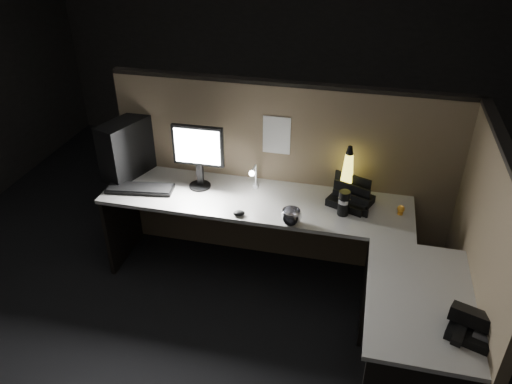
% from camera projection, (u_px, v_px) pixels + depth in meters
% --- Properties ---
extents(floor, '(6.00, 6.00, 0.00)m').
position_uv_depth(floor, '(256.00, 331.00, 3.56)').
color(floor, black).
rests_on(floor, ground).
extents(room_shell, '(6.00, 6.00, 6.00)m').
position_uv_depth(room_shell, '(257.00, 121.00, 2.71)').
color(room_shell, silver).
rests_on(room_shell, ground).
extents(partition_back, '(2.66, 0.06, 1.50)m').
position_uv_depth(partition_back, '(283.00, 177.00, 3.94)').
color(partition_back, brown).
rests_on(partition_back, ground).
extents(partition_right, '(0.06, 1.66, 1.50)m').
position_uv_depth(partition_right, '(476.00, 269.00, 2.99)').
color(partition_right, brown).
rests_on(partition_right, ground).
extents(desk, '(2.60, 1.60, 0.73)m').
position_uv_depth(desk, '(290.00, 249.00, 3.43)').
color(desk, '#B9B5AE').
rests_on(desk, ground).
extents(pc_tower, '(0.33, 0.47, 0.46)m').
position_uv_depth(pc_tower, '(126.00, 148.00, 3.90)').
color(pc_tower, black).
rests_on(pc_tower, desk).
extents(monitor, '(0.39, 0.17, 0.50)m').
position_uv_depth(monitor, '(198.00, 151.00, 3.70)').
color(monitor, black).
rests_on(monitor, desk).
extents(keyboard, '(0.52, 0.24, 0.02)m').
position_uv_depth(keyboard, '(140.00, 189.00, 3.80)').
color(keyboard, black).
rests_on(keyboard, desk).
extents(mouse, '(0.10, 0.08, 0.03)m').
position_uv_depth(mouse, '(239.00, 213.00, 3.51)').
color(mouse, black).
rests_on(mouse, desk).
extents(clip_lamp, '(0.04, 0.17, 0.21)m').
position_uv_depth(clip_lamp, '(254.00, 177.00, 3.72)').
color(clip_lamp, white).
rests_on(clip_lamp, desk).
extents(organizer, '(0.36, 0.34, 0.22)m').
position_uv_depth(organizer, '(351.00, 197.00, 3.62)').
color(organizer, black).
rests_on(organizer, desk).
extents(lava_lamp, '(0.11, 0.11, 0.41)m').
position_uv_depth(lava_lamp, '(347.00, 176.00, 3.64)').
color(lava_lamp, black).
rests_on(lava_lamp, desk).
extents(travel_mug, '(0.08, 0.08, 0.19)m').
position_uv_depth(travel_mug, '(344.00, 203.00, 3.48)').
color(travel_mug, black).
rests_on(travel_mug, desk).
extents(steel_mug, '(0.15, 0.15, 0.11)m').
position_uv_depth(steel_mug, '(291.00, 217.00, 3.40)').
color(steel_mug, silver).
rests_on(steel_mug, desk).
extents(figurine, '(0.05, 0.05, 0.05)m').
position_uv_depth(figurine, '(401.00, 209.00, 3.50)').
color(figurine, '#FFA128').
rests_on(figurine, desk).
extents(pinned_paper, '(0.21, 0.00, 0.30)m').
position_uv_depth(pinned_paper, '(277.00, 135.00, 3.72)').
color(pinned_paper, white).
rests_on(pinned_paper, partition_back).
extents(desk_phone, '(0.29, 0.28, 0.14)m').
position_uv_depth(desk_phone, '(472.00, 326.00, 2.56)').
color(desk_phone, black).
rests_on(desk_phone, desk).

